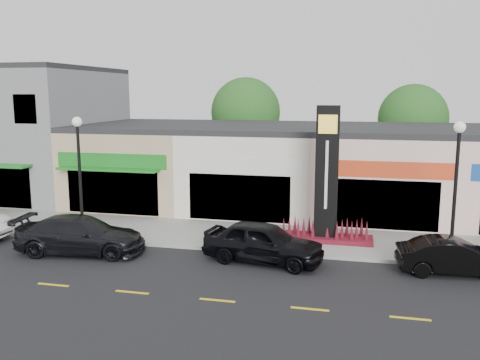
{
  "coord_description": "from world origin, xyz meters",
  "views": [
    {
      "loc": [
        4.24,
        -18.06,
        6.68
      ],
      "look_at": [
        -0.86,
        4.0,
        2.78
      ],
      "focal_mm": 38.0,
      "sensor_mm": 36.0,
      "label": 1
    }
  ],
  "objects_px": {
    "pylon_sign": "(326,194)",
    "car_black_sedan": "(263,242)",
    "lamp_east_near": "(456,177)",
    "lamp_west_near": "(79,164)",
    "car_black_conv": "(454,257)",
    "car_dark_sedan": "(81,235)"
  },
  "relations": [
    {
      "from": "lamp_west_near",
      "to": "car_dark_sedan",
      "type": "distance_m",
      "value": 3.52
    },
    {
      "from": "lamp_west_near",
      "to": "car_black_sedan",
      "type": "distance_m",
      "value": 9.27
    },
    {
      "from": "lamp_east_near",
      "to": "lamp_west_near",
      "type": "bearing_deg",
      "value": 180.0
    },
    {
      "from": "pylon_sign",
      "to": "car_dark_sedan",
      "type": "bearing_deg",
      "value": -159.57
    },
    {
      "from": "lamp_west_near",
      "to": "car_black_conv",
      "type": "distance_m",
      "value": 16.2
    },
    {
      "from": "lamp_east_near",
      "to": "car_black_conv",
      "type": "distance_m",
      "value": 3.03
    },
    {
      "from": "lamp_east_near",
      "to": "pylon_sign",
      "type": "distance_m",
      "value": 5.42
    },
    {
      "from": "lamp_west_near",
      "to": "car_black_sedan",
      "type": "xyz_separation_m",
      "value": [
        8.77,
        -1.4,
        -2.66
      ]
    },
    {
      "from": "lamp_east_near",
      "to": "pylon_sign",
      "type": "height_order",
      "value": "pylon_sign"
    },
    {
      "from": "lamp_east_near",
      "to": "car_black_sedan",
      "type": "height_order",
      "value": "lamp_east_near"
    },
    {
      "from": "car_dark_sedan",
      "to": "car_black_conv",
      "type": "xyz_separation_m",
      "value": [
        14.84,
        0.84,
        -0.11
      ]
    },
    {
      "from": "lamp_east_near",
      "to": "car_black_sedan",
      "type": "relative_size",
      "value": 1.14
    },
    {
      "from": "pylon_sign",
      "to": "car_black_sedan",
      "type": "height_order",
      "value": "pylon_sign"
    },
    {
      "from": "pylon_sign",
      "to": "car_black_sedan",
      "type": "distance_m",
      "value": 4.09
    },
    {
      "from": "lamp_west_near",
      "to": "car_black_conv",
      "type": "xyz_separation_m",
      "value": [
        15.92,
        -1.16,
        -2.8
      ]
    },
    {
      "from": "pylon_sign",
      "to": "car_dark_sedan",
      "type": "relative_size",
      "value": 1.11
    },
    {
      "from": "car_dark_sedan",
      "to": "pylon_sign",
      "type": "bearing_deg",
      "value": -76.4
    },
    {
      "from": "lamp_west_near",
      "to": "lamp_east_near",
      "type": "distance_m",
      "value": 16.0
    },
    {
      "from": "pylon_sign",
      "to": "car_black_sedan",
      "type": "relative_size",
      "value": 1.25
    },
    {
      "from": "lamp_east_near",
      "to": "car_black_conv",
      "type": "height_order",
      "value": "lamp_east_near"
    },
    {
      "from": "lamp_west_near",
      "to": "pylon_sign",
      "type": "relative_size",
      "value": 0.91
    },
    {
      "from": "pylon_sign",
      "to": "lamp_west_near",
      "type": "bearing_deg",
      "value": -171.23
    }
  ]
}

